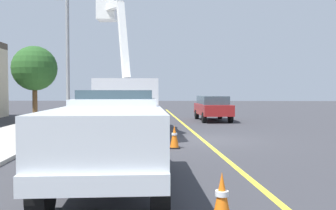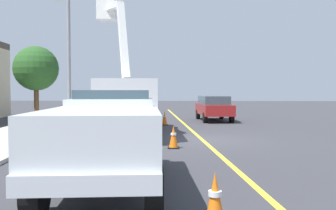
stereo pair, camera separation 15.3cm
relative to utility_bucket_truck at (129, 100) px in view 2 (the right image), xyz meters
name	(u,v)px [view 2 (the right image)]	position (x,y,z in m)	size (l,w,h in m)	color
ground	(202,140)	(-2.17, -3.41, -1.61)	(120.00, 120.00, 0.00)	#38383D
sidewalk_far_side	(3,140)	(-3.02, 4.67, -1.55)	(60.00, 3.60, 0.12)	#B2ADA3
lane_centre_stripe	(202,140)	(-2.17, -3.41, -1.61)	(50.00, 0.16, 0.01)	yellow
utility_bucket_truck	(129,100)	(0.00, 0.00, 0.00)	(8.41, 3.34, 6.86)	white
service_pickup_truck	(107,135)	(-9.92, -1.06, -0.49)	(5.79, 2.67, 2.06)	silver
passing_minivan	(214,107)	(7.80, -4.63, -0.64)	(4.97, 2.39, 1.69)	maroon
traffic_cone_leading	(215,201)	(-12.11, -3.14, -1.20)	(0.40, 0.40, 0.84)	black
traffic_cone_mid_front	(173,137)	(-4.47, -2.28, -1.21)	(0.40, 0.40, 0.82)	black
traffic_cone_mid_rear	(165,118)	(4.45, -1.47, -1.20)	(0.40, 0.40, 0.83)	black
traffic_signal_mast	(63,21)	(3.45, 4.32, 4.40)	(6.25, 0.91, 8.72)	gray
street_tree_right	(36,69)	(6.80, 7.28, 1.91)	(2.97, 2.97, 5.03)	brown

